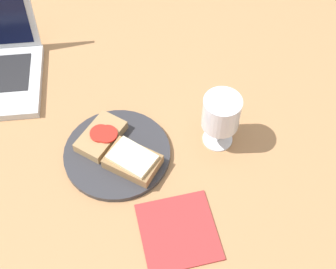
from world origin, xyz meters
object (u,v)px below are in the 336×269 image
(sandwich_with_cheese, at_px, (133,161))
(napkin, at_px, (178,231))
(plate, at_px, (117,153))
(wine_glass, at_px, (221,114))
(sandwich_with_tomato, at_px, (101,136))

(sandwich_with_cheese, bearing_deg, napkin, -63.34)
(plate, xyz_separation_m, sandwich_with_cheese, (0.03, -0.04, 0.02))
(wine_glass, distance_m, napkin, 0.27)
(sandwich_with_tomato, relative_size, wine_glass, 0.97)
(sandwich_with_cheese, height_order, wine_glass, wine_glass)
(plate, distance_m, sandwich_with_tomato, 0.05)
(plate, height_order, napkin, plate)
(plate, bearing_deg, wine_glass, 4.61)
(sandwich_with_tomato, distance_m, wine_glass, 0.28)
(plate, height_order, sandwich_with_tomato, sandwich_with_tomato)
(sandwich_with_cheese, relative_size, napkin, 0.87)
(plate, distance_m, wine_glass, 0.25)
(napkin, bearing_deg, sandwich_with_tomato, 121.97)
(plate, distance_m, napkin, 0.23)
(sandwich_with_cheese, height_order, napkin, sandwich_with_cheese)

